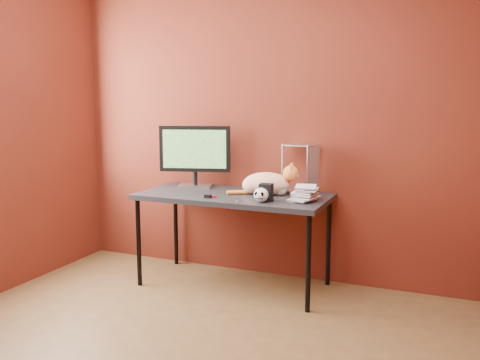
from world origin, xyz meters
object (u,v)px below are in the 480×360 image
at_px(speaker, 266,193).
at_px(book_stack, 297,117).
at_px(monitor, 195,153).
at_px(cat, 267,183).
at_px(skull_mug, 261,195).
at_px(desk, 234,200).

bearing_deg(speaker, book_stack, 32.27).
bearing_deg(speaker, monitor, 152.23).
height_order(cat, skull_mug, cat).
relative_size(desk, cat, 2.77).
bearing_deg(cat, desk, -168.53).
xyz_separation_m(desk, book_stack, (0.52, -0.03, 0.66)).
bearing_deg(monitor, book_stack, -28.35).
bearing_deg(skull_mug, monitor, 150.91).
bearing_deg(speaker, skull_mug, -112.10).
distance_m(desk, cat, 0.30).
distance_m(skull_mug, book_stack, 0.62).
bearing_deg(desk, speaker, -26.61).
distance_m(cat, book_stack, 0.60).
relative_size(desk, book_stack, 1.23).
height_order(cat, speaker, cat).
height_order(desk, book_stack, book_stack).
relative_size(cat, skull_mug, 4.96).
distance_m(skull_mug, speaker, 0.06).
distance_m(monitor, speaker, 0.86).
bearing_deg(desk, monitor, 158.77).
xyz_separation_m(speaker, book_stack, (0.19, 0.14, 0.55)).
xyz_separation_m(desk, monitor, (-0.43, 0.17, 0.34)).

